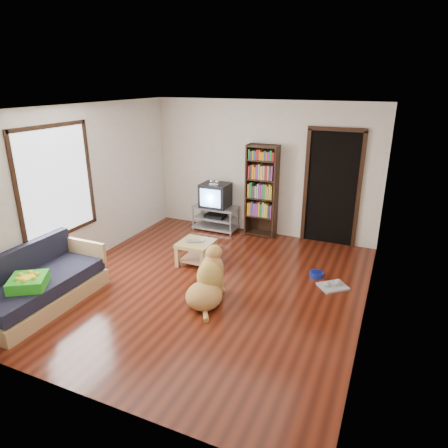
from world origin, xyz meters
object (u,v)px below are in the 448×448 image
at_px(coffee_table, 196,248).
at_px(laptop, 195,242).
at_px(grey_rag, 333,286).
at_px(dog, 208,282).
at_px(tv_stand, 216,217).
at_px(bookshelf, 262,186).
at_px(dog_bowl, 316,274).
at_px(crt_tv, 216,195).
at_px(sofa, 40,287).
at_px(green_cushion, 28,282).

bearing_deg(coffee_table, laptop, -90.00).
bearing_deg(laptop, coffee_table, 59.80).
xyz_separation_m(grey_rag, dog, (-1.55, -1.11, 0.28)).
distance_m(tv_stand, bookshelf, 1.20).
xyz_separation_m(bookshelf, coffee_table, (-0.56, -1.72, -0.72)).
relative_size(dog_bowl, grey_rag, 0.55).
xyz_separation_m(laptop, coffee_table, (-0.00, 0.03, -0.13)).
relative_size(tv_stand, bookshelf, 0.50).
distance_m(laptop, crt_tv, 1.75).
bearing_deg(dog_bowl, crt_tv, 151.14).
bearing_deg(dog, crt_tv, 112.65).
xyz_separation_m(laptop, crt_tv, (-0.39, 1.68, 0.33)).
relative_size(laptop, crt_tv, 0.49).
relative_size(grey_rag, sofa, 0.22).
relative_size(bookshelf, sofa, 1.00).
height_order(bookshelf, coffee_table, bookshelf).
xyz_separation_m(sofa, dog, (2.08, 1.00, 0.03)).
bearing_deg(bookshelf, dog, -86.69).
relative_size(green_cushion, grey_rag, 1.09).
relative_size(grey_rag, dog, 0.42).
bearing_deg(dog, green_cushion, -147.23).
xyz_separation_m(tv_stand, crt_tv, (0.00, 0.02, 0.47)).
bearing_deg(crt_tv, tv_stand, -90.00).
bearing_deg(dog_bowl, coffee_table, -169.96).
bearing_deg(dog_bowl, tv_stand, 151.55).
height_order(green_cushion, tv_stand, green_cushion).
relative_size(green_cushion, crt_tv, 0.75).
relative_size(dog_bowl, sofa, 0.12).
height_order(crt_tv, bookshelf, bookshelf).
height_order(grey_rag, tv_stand, tv_stand).
height_order(green_cushion, grey_rag, green_cushion).
distance_m(dog_bowl, coffee_table, 2.01).
distance_m(tv_stand, sofa, 3.76).
height_order(dog_bowl, bookshelf, bookshelf).
bearing_deg(green_cushion, tv_stand, 44.59).
distance_m(tv_stand, coffee_table, 1.67).
bearing_deg(sofa, green_cushion, -64.61).
height_order(dog_bowl, tv_stand, tv_stand).
distance_m(green_cushion, grey_rag, 4.26).
height_order(grey_rag, crt_tv, crt_tv).
relative_size(dog_bowl, crt_tv, 0.38).
relative_size(tv_stand, sofa, 0.50).
height_order(green_cushion, sofa, sofa).
bearing_deg(coffee_table, bookshelf, 72.09).
height_order(crt_tv, sofa, crt_tv).
xyz_separation_m(grey_rag, coffee_table, (-2.26, -0.10, 0.27)).
distance_m(grey_rag, coffee_table, 2.28).
bearing_deg(tv_stand, coffee_table, -76.33).
xyz_separation_m(crt_tv, sofa, (-0.97, -3.65, -0.48)).
bearing_deg(dog, bookshelf, 93.31).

